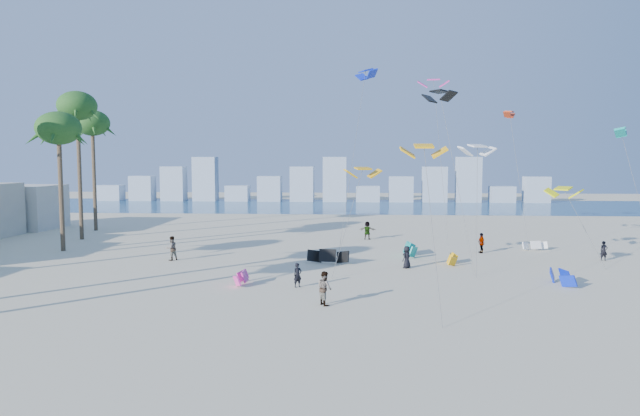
{
  "coord_description": "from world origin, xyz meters",
  "views": [
    {
      "loc": [
        5.68,
        -24.16,
        7.99
      ],
      "look_at": [
        3.0,
        16.0,
        4.5
      ],
      "focal_mm": 31.66,
      "sensor_mm": 36.0,
      "label": 1
    }
  ],
  "objects": [
    {
      "name": "ocean",
      "position": [
        0.0,
        72.0,
        0.01
      ],
      "size": [
        220.0,
        220.0,
        0.0
      ],
      "primitive_type": "plane",
      "color": "navy",
      "rests_on": "ground"
    },
    {
      "name": "kitesurfer_mid",
      "position": [
        3.9,
        6.23,
        0.94
      ],
      "size": [
        1.08,
        1.15,
        1.87
      ],
      "primitive_type": "imported",
      "rotation": [
        0.0,
        0.0,
        2.13
      ],
      "color": "gray",
      "rests_on": "ground"
    },
    {
      "name": "flying_kites",
      "position": [
        14.65,
        22.68,
        11.41
      ],
      "size": [
        26.95,
        31.04,
        16.64
      ],
      "color": "#FFB10D",
      "rests_on": "ground"
    },
    {
      "name": "kitesurfer_near",
      "position": [
        1.97,
        10.38,
        0.77
      ],
      "size": [
        0.67,
        0.62,
        1.53
      ],
      "primitive_type": "imported",
      "rotation": [
        0.0,
        0.0,
        0.61
      ],
      "color": "black",
      "rests_on": "ground"
    },
    {
      "name": "ground",
      "position": [
        0.0,
        0.0,
        0.0
      ],
      "size": [
        220.0,
        220.0,
        0.0
      ],
      "primitive_type": "plane",
      "color": "beige",
      "rests_on": "ground"
    },
    {
      "name": "kitesurfers_far",
      "position": [
        8.72,
        22.56,
        0.87
      ],
      "size": [
        35.44,
        18.83,
        1.92
      ],
      "color": "black",
      "rests_on": "ground"
    },
    {
      "name": "grounded_kites",
      "position": [
        9.84,
        18.35,
        0.46
      ],
      "size": [
        24.56,
        16.82,
        1.04
      ],
      "color": "#ED34A7",
      "rests_on": "ground"
    },
    {
      "name": "distant_skyline",
      "position": [
        -1.19,
        82.0,
        3.09
      ],
      "size": [
        85.0,
        3.0,
        8.4
      ],
      "color": "#9EADBF",
      "rests_on": "ground"
    }
  ]
}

